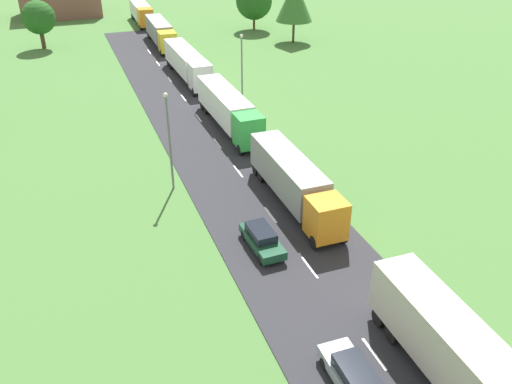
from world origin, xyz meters
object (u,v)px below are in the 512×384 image
truck_second (294,180)px  car_third (262,239)px  truck_fifth (160,32)px  tree_maple (254,1)px  car_second (354,377)px  lamppost_third (242,63)px  truck_sixth (141,12)px  lamppost_second (169,137)px  tree_elm (294,0)px  tree_birch (38,18)px  truck_third (228,108)px  truck_lead (470,369)px  truck_fourth (187,63)px

truck_second → car_third: (-4.44, -4.74, -1.27)m
truck_second → truck_fifth: truck_second is taller
tree_maple → car_third: bearing=-109.8°
truck_fifth → car_second: truck_fifth is taller
car_second → lamppost_third: lamppost_third is taller
truck_sixth → lamppost_second: lamppost_second is taller
lamppost_third → tree_elm: 27.40m
tree_birch → lamppost_second: bearing=-80.1°
truck_second → car_third: 6.62m
truck_fifth → tree_birch: 18.09m
lamppost_second → tree_elm: bearing=54.7°
truck_sixth → lamppost_second: size_ratio=1.50×
truck_third → truck_sixth: 52.08m
tree_birch → tree_maple: 34.63m
truck_fifth → car_second: 69.06m
lamppost_second → truck_sixth: bearing=82.3°
truck_third → lamppost_second: (-8.18, -10.48, 2.43)m
truck_second → tree_maple: tree_maple is taller
tree_maple → lamppost_third: bearing=-112.5°
truck_lead → car_second: bearing=151.2°
truck_third → truck_sixth: truck_third is taller
truck_second → tree_maple: (17.59, 56.56, 2.69)m
truck_sixth → lamppost_second: bearing=-97.7°
car_third → tree_elm: 57.09m
tree_elm → truck_sixth: bearing=132.7°
truck_fourth → lamppost_third: bearing=-65.7°
truck_lead → truck_fourth: bearing=90.0°
truck_second → truck_sixth: size_ratio=1.05×
truck_fourth → tree_elm: (20.44, 12.65, 4.33)m
truck_sixth → tree_elm: tree_elm is taller
lamppost_third → tree_maple: 34.86m
car_second → lamppost_second: 23.73m
truck_third → tree_elm: size_ratio=1.46×
truck_lead → truck_second: size_ratio=1.10×
truck_second → tree_birch: size_ratio=1.83×
car_second → truck_second: bearing=75.6°
tree_elm → tree_maple: bearing=105.8°
truck_lead → truck_sixth: (0.13, 88.17, -0.15)m
lamppost_third → tree_birch: (-21.29, 31.84, 0.44)m
tree_maple → truck_fifth: bearing=-163.8°
truck_fourth → car_third: size_ratio=3.30×
truck_fifth → car_third: size_ratio=3.07×
truck_second → car_third: truck_second is taller
car_second → tree_maple: (22.05, 73.93, 3.94)m
tree_birch → car_third: bearing=-78.3°
car_third → lamppost_third: bearing=73.4°
lamppost_third → truck_third: bearing=-117.8°
car_third → tree_maple: (22.02, 61.31, 3.96)m
truck_fifth → car_second: bearing=-93.9°
tree_birch → tree_maple: size_ratio=0.90×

